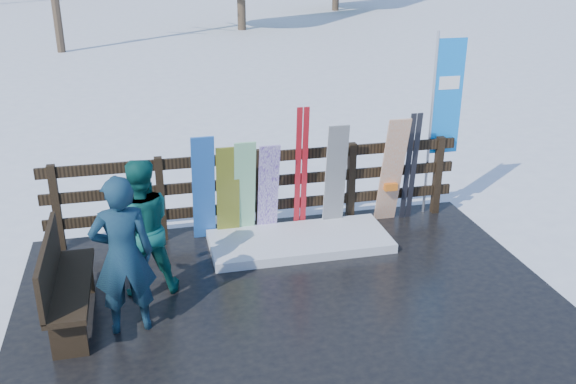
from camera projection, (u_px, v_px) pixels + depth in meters
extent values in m
plane|color=white|center=(298.00, 322.00, 6.89)|extent=(700.00, 700.00, 0.00)
cube|color=black|center=(298.00, 319.00, 6.87)|extent=(6.00, 5.00, 0.08)
cube|color=black|center=(56.00, 208.00, 8.08)|extent=(0.10, 0.10, 1.15)
cube|color=black|center=(161.00, 199.00, 8.35)|extent=(0.10, 0.10, 1.15)
cube|color=black|center=(259.00, 191.00, 8.62)|extent=(0.10, 0.10, 1.15)
cube|color=black|center=(351.00, 183.00, 8.90)|extent=(0.10, 0.10, 1.15)
cube|color=black|center=(437.00, 175.00, 9.17)|extent=(0.10, 0.10, 1.15)
cube|color=black|center=(259.00, 206.00, 8.71)|extent=(5.60, 0.05, 0.14)
cube|color=black|center=(259.00, 182.00, 8.58)|extent=(5.60, 0.05, 0.14)
cube|color=black|center=(258.00, 157.00, 8.45)|extent=(5.60, 0.05, 0.14)
cube|color=white|center=(300.00, 241.00, 8.37)|extent=(2.33, 1.00, 0.12)
cube|color=black|center=(71.00, 285.00, 6.57)|extent=(0.40, 1.50, 0.06)
cube|color=black|center=(69.00, 337.00, 6.11)|extent=(0.34, 0.06, 0.45)
cube|color=black|center=(77.00, 276.00, 7.19)|extent=(0.34, 0.06, 0.45)
cube|color=black|center=(48.00, 264.00, 6.43)|extent=(0.05, 1.50, 0.50)
cube|color=blue|center=(204.00, 189.00, 8.20)|extent=(0.29, 0.37, 1.50)
cube|color=white|center=(245.00, 190.00, 8.33)|extent=(0.28, 0.31, 1.38)
cube|color=#CCD22A|center=(228.00, 193.00, 8.30)|extent=(0.30, 0.26, 1.33)
cube|color=white|center=(268.00, 190.00, 8.41)|extent=(0.27, 0.32, 1.32)
cube|color=black|center=(335.00, 178.00, 8.57)|extent=(0.28, 0.23, 1.51)
cube|color=silver|center=(392.00, 171.00, 8.73)|extent=(0.31, 0.39, 1.56)
cube|color=#AC151D|center=(298.00, 170.00, 8.48)|extent=(0.07, 0.19, 1.76)
cube|color=#AC151D|center=(304.00, 170.00, 8.50)|extent=(0.07, 0.19, 1.76)
cube|color=black|center=(408.00, 167.00, 8.84)|extent=(0.08, 0.18, 1.58)
cube|color=black|center=(414.00, 167.00, 8.86)|extent=(0.08, 0.18, 1.58)
cylinder|color=silver|center=(430.00, 126.00, 8.91)|extent=(0.04, 0.04, 2.60)
cube|color=#0D7EEA|center=(448.00, 97.00, 8.81)|extent=(0.42, 0.02, 1.60)
imported|color=#163D48|center=(123.00, 256.00, 6.32)|extent=(0.64, 0.45, 1.69)
imported|color=#10544C|center=(141.00, 228.00, 7.02)|extent=(0.87, 0.73, 1.59)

